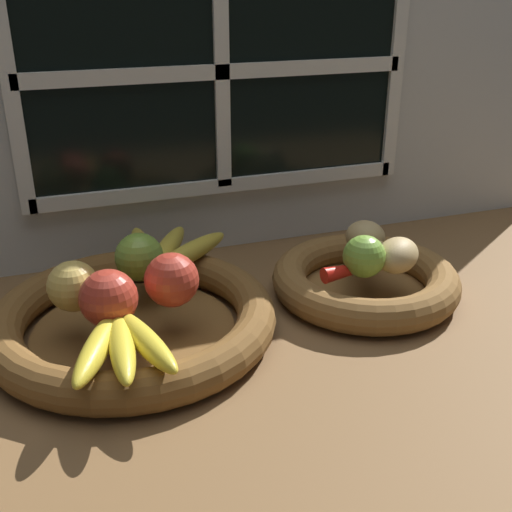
{
  "coord_description": "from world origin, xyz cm",
  "views": [
    {
      "loc": [
        -28.87,
        -71.5,
        45.12
      ],
      "look_at": [
        -2.6,
        3.41,
        9.23
      ],
      "focal_mm": 43.71,
      "sensor_mm": 36.0,
      "label": 1
    }
  ],
  "objects_px": {
    "apple_golden_left": "(73,286)",
    "chili_pepper": "(364,267)",
    "apple_red_front": "(109,298)",
    "apple_red_right": "(172,280)",
    "banana_bunch_front": "(121,342)",
    "potato_large": "(367,252)",
    "fruit_bowl_left": "(133,319)",
    "potato_small": "(396,254)",
    "apple_green_back": "(139,257)",
    "fruit_bowl_right": "(365,281)",
    "banana_bunch_back": "(166,252)",
    "lime_near": "(365,257)",
    "potato_back": "(365,237)"
  },
  "relations": [
    {
      "from": "fruit_bowl_left",
      "to": "banana_bunch_front",
      "type": "bearing_deg",
      "value": -103.82
    },
    {
      "from": "lime_near",
      "to": "apple_golden_left",
      "type": "bearing_deg",
      "value": 174.36
    },
    {
      "from": "apple_red_right",
      "to": "apple_golden_left",
      "type": "bearing_deg",
      "value": 166.44
    },
    {
      "from": "banana_bunch_back",
      "to": "potato_back",
      "type": "distance_m",
      "value": 0.31
    },
    {
      "from": "apple_red_front",
      "to": "banana_bunch_front",
      "type": "xyz_separation_m",
      "value": [
        0.0,
        -0.07,
        -0.02
      ]
    },
    {
      "from": "banana_bunch_front",
      "to": "potato_small",
      "type": "relative_size",
      "value": 2.16
    },
    {
      "from": "banana_bunch_back",
      "to": "potato_large",
      "type": "height_order",
      "value": "potato_large"
    },
    {
      "from": "fruit_bowl_right",
      "to": "potato_large",
      "type": "bearing_deg",
      "value": -165.96
    },
    {
      "from": "banana_bunch_front",
      "to": "potato_small",
      "type": "bearing_deg",
      "value": 12.62
    },
    {
      "from": "banana_bunch_front",
      "to": "banana_bunch_back",
      "type": "xyz_separation_m",
      "value": [
        0.1,
        0.24,
        0.0
      ]
    },
    {
      "from": "apple_red_right",
      "to": "apple_golden_left",
      "type": "xyz_separation_m",
      "value": [
        -0.12,
        0.03,
        -0.0
      ]
    },
    {
      "from": "apple_red_front",
      "to": "banana_bunch_front",
      "type": "height_order",
      "value": "apple_red_front"
    },
    {
      "from": "banana_bunch_front",
      "to": "potato_back",
      "type": "relative_size",
      "value": 2.7
    },
    {
      "from": "apple_green_back",
      "to": "potato_large",
      "type": "distance_m",
      "value": 0.34
    },
    {
      "from": "banana_bunch_back",
      "to": "fruit_bowl_left",
      "type": "bearing_deg",
      "value": -121.98
    },
    {
      "from": "banana_bunch_front",
      "to": "banana_bunch_back",
      "type": "relative_size",
      "value": 0.9
    },
    {
      "from": "apple_red_front",
      "to": "potato_small",
      "type": "relative_size",
      "value": 0.92
    },
    {
      "from": "apple_red_front",
      "to": "apple_golden_left",
      "type": "height_order",
      "value": "apple_red_front"
    },
    {
      "from": "potato_small",
      "to": "banana_bunch_front",
      "type": "bearing_deg",
      "value": -167.38
    },
    {
      "from": "apple_green_back",
      "to": "apple_golden_left",
      "type": "distance_m",
      "value": 0.11
    },
    {
      "from": "potato_back",
      "to": "apple_green_back",
      "type": "bearing_deg",
      "value": 176.49
    },
    {
      "from": "apple_green_back",
      "to": "banana_bunch_front",
      "type": "distance_m",
      "value": 0.19
    },
    {
      "from": "apple_green_back",
      "to": "potato_small",
      "type": "relative_size",
      "value": 0.87
    },
    {
      "from": "potato_small",
      "to": "potato_large",
      "type": "bearing_deg",
      "value": 135.0
    },
    {
      "from": "apple_green_back",
      "to": "chili_pepper",
      "type": "relative_size",
      "value": 0.51
    },
    {
      "from": "fruit_bowl_left",
      "to": "potato_back",
      "type": "relative_size",
      "value": 6.13
    },
    {
      "from": "apple_red_front",
      "to": "apple_red_right",
      "type": "bearing_deg",
      "value": 16.48
    },
    {
      "from": "apple_green_back",
      "to": "apple_golden_left",
      "type": "height_order",
      "value": "apple_green_back"
    },
    {
      "from": "fruit_bowl_left",
      "to": "potato_small",
      "type": "bearing_deg",
      "value": -4.5
    },
    {
      "from": "fruit_bowl_right",
      "to": "apple_green_back",
      "type": "relative_size",
      "value": 4.12
    },
    {
      "from": "apple_red_right",
      "to": "banana_bunch_front",
      "type": "relative_size",
      "value": 0.42
    },
    {
      "from": "apple_green_back",
      "to": "apple_red_right",
      "type": "xyz_separation_m",
      "value": [
        0.03,
        -0.09,
        0.0
      ]
    },
    {
      "from": "banana_bunch_back",
      "to": "potato_large",
      "type": "relative_size",
      "value": 2.67
    },
    {
      "from": "apple_red_right",
      "to": "potato_large",
      "type": "relative_size",
      "value": 1.01
    },
    {
      "from": "fruit_bowl_right",
      "to": "banana_bunch_front",
      "type": "distance_m",
      "value": 0.41
    },
    {
      "from": "fruit_bowl_left",
      "to": "fruit_bowl_right",
      "type": "height_order",
      "value": "same"
    },
    {
      "from": "apple_green_back",
      "to": "banana_bunch_back",
      "type": "distance_m",
      "value": 0.07
    },
    {
      "from": "potato_small",
      "to": "chili_pepper",
      "type": "bearing_deg",
      "value": 178.27
    },
    {
      "from": "fruit_bowl_right",
      "to": "lime_near",
      "type": "distance_m",
      "value": 0.07
    },
    {
      "from": "banana_bunch_front",
      "to": "lime_near",
      "type": "relative_size",
      "value": 2.77
    },
    {
      "from": "apple_green_back",
      "to": "fruit_bowl_left",
      "type": "bearing_deg",
      "value": -110.5
    },
    {
      "from": "potato_small",
      "to": "lime_near",
      "type": "bearing_deg",
      "value": -173.33
    },
    {
      "from": "apple_green_back",
      "to": "apple_red_right",
      "type": "height_order",
      "value": "apple_red_right"
    },
    {
      "from": "apple_red_front",
      "to": "banana_bunch_back",
      "type": "bearing_deg",
      "value": 57.71
    },
    {
      "from": "banana_bunch_back",
      "to": "potato_small",
      "type": "height_order",
      "value": "potato_small"
    },
    {
      "from": "apple_golden_left",
      "to": "potato_back",
      "type": "distance_m",
      "value": 0.45
    },
    {
      "from": "apple_golden_left",
      "to": "chili_pepper",
      "type": "xyz_separation_m",
      "value": [
        0.4,
        -0.03,
        -0.02
      ]
    },
    {
      "from": "apple_red_right",
      "to": "potato_back",
      "type": "relative_size",
      "value": 1.14
    },
    {
      "from": "apple_red_right",
      "to": "potato_large",
      "type": "bearing_deg",
      "value": 5.02
    },
    {
      "from": "fruit_bowl_left",
      "to": "chili_pepper",
      "type": "distance_m",
      "value": 0.34
    }
  ]
}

